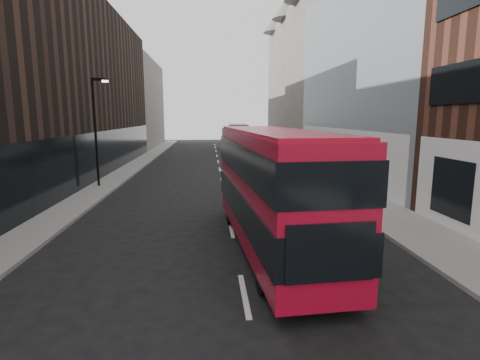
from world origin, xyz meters
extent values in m
plane|color=black|center=(0.00, 0.00, 0.00)|extent=(140.00, 140.00, 0.00)
cube|color=slate|center=(7.50, 25.00, 0.07)|extent=(3.00, 80.00, 0.15)
cube|color=slate|center=(-8.00, 25.00, 0.07)|extent=(2.00, 80.00, 0.15)
cube|color=#9AA0A4|center=(11.50, 21.00, 10.00)|extent=(5.00, 22.00, 20.00)
cube|color=silver|center=(9.15, 21.00, 1.90)|extent=(0.35, 21.00, 3.80)
cube|color=#5F5B54|center=(11.50, 44.00, 9.00)|extent=(5.00, 24.00, 18.00)
cone|color=#5F5B54|center=(9.50, 44.00, 19.50)|extent=(4.00, 4.00, 3.00)
cone|color=#5F5B54|center=(9.50, 52.00, 19.50)|extent=(4.00, 4.00, 3.00)
cube|color=black|center=(-11.50, 30.00, 7.00)|extent=(5.00, 24.00, 14.00)
cube|color=#5F5B54|center=(-11.50, 52.00, 6.50)|extent=(5.00, 20.00, 13.00)
cylinder|color=black|center=(-8.30, 18.00, 3.65)|extent=(0.16, 0.16, 7.00)
cube|color=black|center=(-7.90, 18.00, 7.05)|extent=(0.90, 0.15, 0.18)
cube|color=#FFF2CC|center=(-7.50, 18.00, 6.93)|extent=(0.35, 0.22, 0.12)
cube|color=#AA0A23|center=(1.30, 5.45, 2.28)|extent=(3.15, 10.58, 3.79)
cube|color=black|center=(1.30, 5.45, 1.66)|extent=(3.28, 10.64, 1.04)
cube|color=black|center=(1.30, 5.45, 3.27)|extent=(3.28, 10.64, 1.04)
cube|color=black|center=(1.69, 0.22, 1.80)|extent=(2.02, 0.23, 1.33)
cube|color=black|center=(0.90, 10.68, 1.80)|extent=(2.02, 0.23, 1.33)
cube|color=#AA0A23|center=(1.30, 5.45, 4.20)|extent=(3.03, 10.16, 0.12)
cylinder|color=black|center=(0.01, 8.70, 0.47)|extent=(0.36, 0.97, 0.95)
cylinder|color=black|center=(2.08, 8.86, 0.47)|extent=(0.36, 0.97, 0.95)
cylinder|color=black|center=(0.52, 2.05, 0.47)|extent=(0.36, 0.97, 0.95)
cylinder|color=black|center=(2.58, 2.20, 0.47)|extent=(0.36, 0.97, 0.95)
cube|color=black|center=(3.05, 45.12, 1.97)|extent=(2.93, 11.21, 3.14)
cube|color=black|center=(3.05, 45.12, 1.77)|extent=(3.05, 11.27, 1.11)
cube|color=black|center=(2.85, 39.53, 1.92)|extent=(2.15, 0.16, 1.42)
cube|color=black|center=(3.25, 50.71, 1.92)|extent=(2.15, 0.16, 1.42)
cube|color=black|center=(3.05, 45.12, 3.57)|extent=(2.81, 10.76, 0.12)
cylinder|color=black|center=(2.07, 48.72, 0.51)|extent=(0.34, 1.02, 1.01)
cylinder|color=black|center=(4.29, 48.64, 0.51)|extent=(0.34, 1.02, 1.01)
cylinder|color=black|center=(1.81, 41.60, 0.51)|extent=(0.34, 1.02, 1.01)
cylinder|color=black|center=(4.04, 41.52, 0.51)|extent=(0.34, 1.02, 1.01)
imported|color=black|center=(1.43, 12.00, 0.78)|extent=(2.23, 4.72, 1.56)
imported|color=gray|center=(2.05, 26.00, 0.63)|extent=(1.60, 3.90, 1.26)
imported|color=black|center=(1.66, 31.80, 0.61)|extent=(1.93, 4.27, 1.21)
camera|label=1|loc=(-0.87, -7.28, 4.71)|focal=28.00mm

